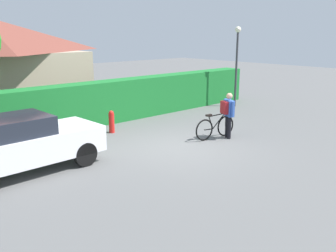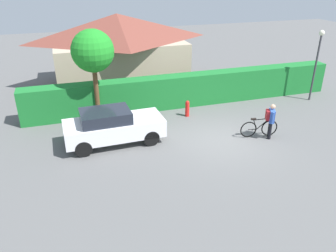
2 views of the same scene
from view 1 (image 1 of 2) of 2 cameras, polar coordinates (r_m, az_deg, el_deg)
ground_plane at (r=11.60m, az=1.70°, el=-3.27°), size 60.00×60.00×0.00m
hedge_row at (r=14.72m, az=-10.18°, el=3.59°), size 16.57×0.90×1.65m
parked_car_near at (r=10.02m, az=-21.97°, el=-2.51°), size 4.05×1.71×1.49m
bicycle at (r=12.54m, az=7.32°, el=-0.16°), size 1.67×0.50×0.90m
person_rider at (r=12.50m, az=9.26°, el=2.26°), size 0.48×0.59×1.55m
street_lamp at (r=18.06m, az=10.62°, el=10.81°), size 0.28×0.28×3.77m
fire_hydrant at (r=13.30m, az=-8.74°, el=0.71°), size 0.20×0.20×0.81m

